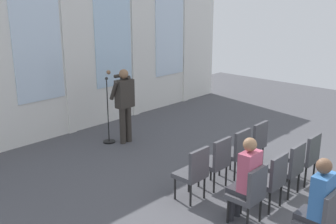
% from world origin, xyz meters
% --- Properties ---
extents(rear_partition, '(10.84, 0.14, 3.67)m').
position_xyz_m(rear_partition, '(0.04, 6.85, 1.86)').
color(rear_partition, silver).
rests_on(rear_partition, ground).
extents(speaker, '(0.51, 0.69, 1.73)m').
position_xyz_m(speaker, '(0.12, 5.30, 1.01)').
color(speaker, '#332D28').
rests_on(speaker, ground).
extents(mic_stand, '(0.28, 0.28, 1.55)m').
position_xyz_m(mic_stand, '(-0.15, 5.58, 0.34)').
color(mic_stand, black).
rests_on(mic_stand, ground).
extents(chair_r0_c0, '(0.46, 0.44, 0.94)m').
position_xyz_m(chair_r0_c0, '(-0.95, 2.37, 0.53)').
color(chair_r0_c0, black).
rests_on(chair_r0_c0, ground).
extents(chair_r0_c1, '(0.46, 0.44, 0.94)m').
position_xyz_m(chair_r0_c1, '(-0.32, 2.37, 0.53)').
color(chair_r0_c1, black).
rests_on(chair_r0_c1, ground).
extents(chair_r0_c2, '(0.46, 0.44, 0.94)m').
position_xyz_m(chair_r0_c2, '(0.32, 2.37, 0.53)').
color(chair_r0_c2, black).
rests_on(chair_r0_c2, ground).
extents(chair_r0_c3, '(0.46, 0.44, 0.94)m').
position_xyz_m(chair_r0_c3, '(0.95, 2.37, 0.53)').
color(chair_r0_c3, black).
rests_on(chair_r0_c3, ground).
extents(chair_r1_c0, '(0.46, 0.44, 0.94)m').
position_xyz_m(chair_r1_c0, '(-0.95, 1.30, 0.53)').
color(chair_r1_c0, black).
rests_on(chair_r1_c0, ground).
extents(audience_r1_c0, '(0.36, 0.39, 1.36)m').
position_xyz_m(audience_r1_c0, '(-0.95, 1.38, 0.75)').
color(audience_r1_c0, '#2D2D33').
rests_on(audience_r1_c0, ground).
extents(chair_r1_c1, '(0.46, 0.44, 0.94)m').
position_xyz_m(chair_r1_c1, '(-0.32, 1.30, 0.53)').
color(chair_r1_c1, black).
rests_on(chair_r1_c1, ground).
extents(chair_r1_c2, '(0.46, 0.44, 0.94)m').
position_xyz_m(chair_r1_c2, '(0.32, 1.30, 0.53)').
color(chair_r1_c2, black).
rests_on(chair_r1_c2, ground).
extents(chair_r1_c3, '(0.46, 0.44, 0.94)m').
position_xyz_m(chair_r1_c3, '(0.95, 1.30, 0.53)').
color(chair_r1_c3, black).
rests_on(chair_r1_c3, ground).
extents(chair_r2_c0, '(0.46, 0.44, 0.94)m').
position_xyz_m(chair_r2_c0, '(-0.95, 0.23, 0.53)').
color(chair_r2_c0, black).
rests_on(chair_r2_c0, ground).
extents(audience_r2_c0, '(0.36, 0.39, 1.36)m').
position_xyz_m(audience_r2_c0, '(-0.95, 0.31, 0.75)').
color(audience_r2_c0, '#2D2D33').
rests_on(audience_r2_c0, ground).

